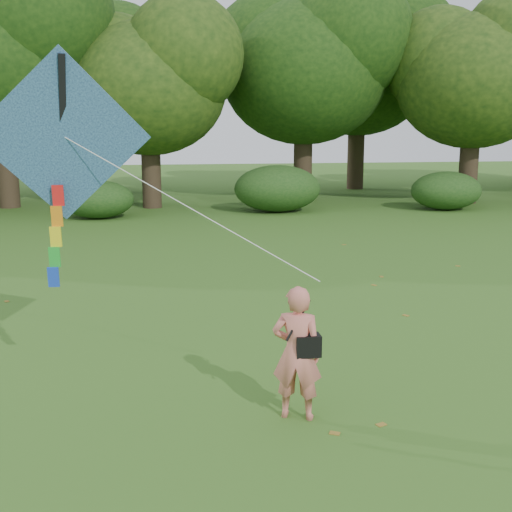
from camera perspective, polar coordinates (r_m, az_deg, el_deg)
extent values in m
plane|color=#265114|center=(8.45, 4.98, -12.67)|extent=(100.00, 100.00, 0.00)
imported|color=#D87465|center=(7.70, 3.66, -8.58)|extent=(0.69, 0.57, 1.63)
cube|color=black|center=(7.66, 4.61, -7.91)|extent=(0.30, 0.20, 0.26)
cylinder|color=black|center=(7.53, 3.77, -5.72)|extent=(0.33, 0.14, 0.47)
cube|color=#2747A9|center=(8.29, -16.81, 10.18)|extent=(2.13, 0.43, 2.11)
cube|color=black|center=(8.32, -16.79, 10.19)|extent=(0.23, 0.57, 1.90)
cylinder|color=white|center=(7.68, -6.08, 4.37)|extent=(2.95, 1.25, 1.66)
cube|color=red|center=(8.37, -17.18, 5.17)|extent=(0.14, 0.06, 0.26)
cube|color=orange|center=(8.41, -17.28, 3.40)|extent=(0.14, 0.06, 0.26)
cube|color=yellow|center=(8.45, -17.38, 1.64)|extent=(0.14, 0.06, 0.26)
cube|color=green|center=(8.50, -17.47, -0.09)|extent=(0.14, 0.06, 0.26)
cube|color=blue|center=(8.56, -17.56, -1.80)|extent=(0.14, 0.06, 0.26)
cylinder|color=#3A2D1E|center=(29.15, -21.30, 7.80)|extent=(0.88, 0.88, 3.85)
cylinder|color=#3A2D1E|center=(27.53, -9.29, 7.53)|extent=(0.80, 0.80, 3.15)
ellipsoid|color=#1E3F11|center=(27.50, -9.53, 14.47)|extent=(6.40, 6.40, 5.44)
cylinder|color=#3A2D1E|center=(30.31, 4.19, 8.51)|extent=(0.86, 0.86, 3.67)
ellipsoid|color=#1E3F11|center=(30.35, 4.30, 15.93)|extent=(7.60, 7.60, 6.46)
cylinder|color=#3A2D1E|center=(30.40, 18.38, 7.73)|extent=(0.83, 0.83, 3.43)
ellipsoid|color=#1E3F11|center=(30.40, 18.82, 14.48)|extent=(6.80, 6.80, 5.78)
cylinder|color=#3A2D1E|center=(35.14, -14.24, 8.47)|extent=(0.84, 0.84, 3.50)
ellipsoid|color=#1E3F11|center=(35.16, -14.55, 14.45)|extent=(7.00, 7.00, 5.95)
cylinder|color=#3A2D1E|center=(35.71, 8.86, 9.15)|extent=(0.90, 0.90, 4.02)
ellipsoid|color=#1E3F11|center=(35.78, 9.08, 15.81)|extent=(7.80, 7.80, 6.63)
ellipsoid|color=#264919|center=(24.81, -13.87, 4.90)|extent=(2.66, 2.09, 1.42)
ellipsoid|color=#264919|center=(25.96, 1.91, 6.02)|extent=(3.50, 2.75, 1.88)
ellipsoid|color=#264919|center=(27.70, 16.55, 5.59)|extent=(2.94, 2.31, 1.58)
cube|color=olive|center=(15.16, 11.09, -1.81)|extent=(0.08, 0.12, 0.01)
cube|color=olive|center=(19.00, 7.83, 1.00)|extent=(0.14, 0.11, 0.01)
cube|color=olive|center=(13.77, -21.28, -3.78)|extent=(0.12, 0.14, 0.01)
cube|color=olive|center=(14.34, 10.44, -2.56)|extent=(0.13, 0.14, 0.01)
cube|color=olive|center=(12.22, 13.17, -5.17)|extent=(0.13, 0.14, 0.01)
cube|color=olive|center=(16.77, 17.50, -0.85)|extent=(0.14, 0.12, 0.01)
cube|color=olive|center=(7.66, 7.01, -15.37)|extent=(0.14, 0.13, 0.01)
cube|color=olive|center=(7.94, 11.07, -14.50)|extent=(0.14, 0.12, 0.01)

